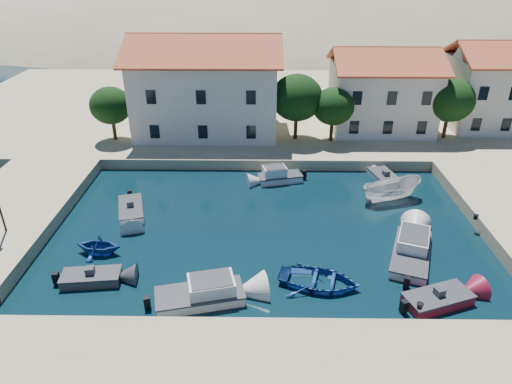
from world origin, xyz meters
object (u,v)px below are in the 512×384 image
rowboat_south (319,285)px  cabin_cruiser_east (411,252)px  building_mid (382,88)px  building_right (496,84)px  cabin_cruiser_south (200,294)px  building_left (206,83)px  boat_east (390,200)px

rowboat_south → cabin_cruiser_east: cabin_cruiser_east is taller
building_mid → building_right: building_right is taller
cabin_cruiser_south → rowboat_south: size_ratio=1.11×
building_left → cabin_cruiser_south: bearing=-85.1°
building_mid → building_right: size_ratio=1.11×
cabin_cruiser_south → building_left: bearing=81.5°
building_right → cabin_cruiser_east: 28.01m
building_right → boat_east: (-14.03, -15.45, -5.47)m
building_left → building_right: 30.07m
cabin_cruiser_east → boat_east: 7.93m
cabin_cruiser_south → building_mid: bearing=45.9°
cabin_cruiser_south → rowboat_south: bearing=-1.2°
building_right → cabin_cruiser_south: building_right is taller
building_mid → cabin_cruiser_south: (-15.80, -26.62, -4.75)m
cabin_cruiser_south → boat_east: cabin_cruiser_south is taller
cabin_cruiser_east → boat_east: (0.63, 7.89, -0.48)m
building_left → rowboat_south: (9.12, -24.14, -5.94)m
building_left → boat_east: bearing=-40.1°
building_mid → boat_east: building_mid is taller
rowboat_south → boat_east: bearing=-18.6°
building_left → cabin_cruiser_south: (2.20, -25.62, -5.46)m
cabin_cruiser_east → boat_east: size_ratio=1.17×
rowboat_south → building_left: bearing=34.8°
cabin_cruiser_south → boat_east: (13.77, 12.18, -0.48)m
rowboat_south → boat_east: boat_east is taller
building_mid → rowboat_south: size_ratio=2.18×
building_left → building_mid: size_ratio=1.40×
cabin_cruiser_south → boat_east: bearing=28.1°
boat_east → building_left: bearing=31.4°
building_left → building_mid: building_left is taller
boat_east → rowboat_south: bearing=128.9°
cabin_cruiser_east → building_mid: bearing=13.7°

